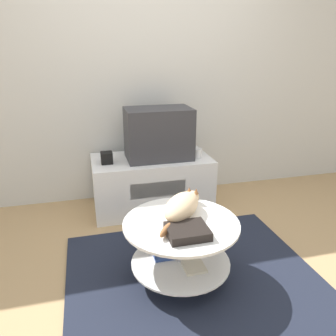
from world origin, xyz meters
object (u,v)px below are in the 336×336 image
(tv, at_px, (159,134))
(dvd_box, at_px, (187,231))
(cat, at_px, (182,206))
(speaker, at_px, (107,158))

(tv, bearing_deg, dvd_box, -95.50)
(dvd_box, bearing_deg, cat, 80.65)
(dvd_box, relative_size, cat, 0.50)
(cat, bearing_deg, dvd_box, -151.17)
(tv, distance_m, cat, 1.09)
(tv, xyz_separation_m, cat, (-0.09, -1.06, -0.23))
(tv, relative_size, dvd_box, 2.48)
(tv, distance_m, speaker, 0.53)
(tv, relative_size, speaker, 5.82)
(speaker, xyz_separation_m, cat, (0.41, -1.03, -0.05))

